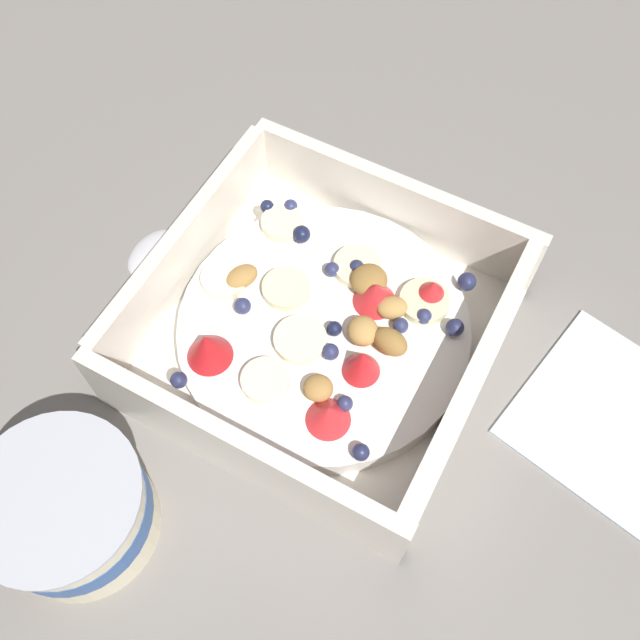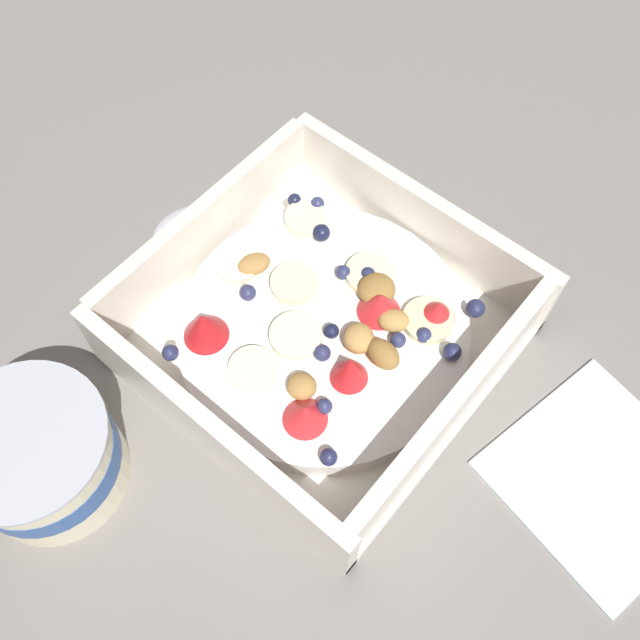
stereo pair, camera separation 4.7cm
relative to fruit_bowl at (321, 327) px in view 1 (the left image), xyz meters
The scene contains 5 objects.
ground_plane 0.02m from the fruit_bowl, 102.32° to the right, with size 2.40×2.40×0.00m, color gray.
fruit_bowl is the anchor object (origin of this frame).
spoon 0.15m from the fruit_bowl, 12.16° to the right, with size 0.03×0.17×0.01m.
yogurt_cup 0.19m from the fruit_bowl, 70.00° to the left, with size 0.10×0.10×0.07m.
folded_napkin 0.21m from the fruit_bowl, 168.80° to the right, with size 0.12×0.12×0.01m, color silver.
Camera 1 is at (-0.11, 0.21, 0.44)m, focal length 39.71 mm.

